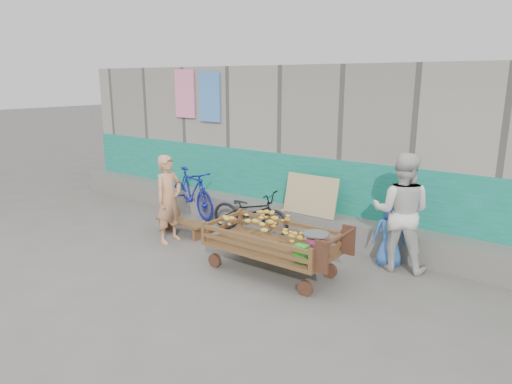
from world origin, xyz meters
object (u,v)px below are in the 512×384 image
Objects in this scene: bench at (182,224)px; child at (390,234)px; banana_cart at (269,233)px; bicycle_blue at (192,192)px; woman at (401,212)px; vendor_man at (169,199)px; bicycle_dark at (250,212)px.

child reaches higher than bench.
banana_cart is 1.83m from child.
banana_cart is 1.27× the size of bicycle_blue.
banana_cart is 2.04× the size of child.
woman reaches higher than banana_cart.
banana_cart is 1.35× the size of vendor_man.
child reaches higher than banana_cart.
bicycle_blue is (-0.80, 1.37, -0.27)m from vendor_man.
bench is at bearing 13.85° from vendor_man.
child is 0.62× the size of bicycle_blue.
bench is 3.84m from woman.
woman is at bearing 40.28° from banana_cart.
banana_cart is 2.29m from bench.
banana_cart reaches higher than bench.
vendor_man reaches higher than bicycle_blue.
child is (1.33, 1.25, -0.09)m from banana_cart.
banana_cart is at bearing -92.38° from vendor_man.
banana_cart is at bearing -142.36° from bicycle_dark.
vendor_man is 0.94× the size of bicycle_blue.
bicycle_blue is (-4.38, 0.16, -0.39)m from woman.
bicycle_dark is at bearing 39.20° from bench.
child reaches higher than bicycle_dark.
vendor_man is (0.10, -0.38, 0.57)m from bench.
child is 0.66× the size of bicycle_dark.
banana_cart is at bearing 15.10° from child.
bicycle_dark is at bearing -27.29° from child.
bicycle_blue is (-2.91, 1.41, -0.11)m from banana_cart.
woman is at bearing -72.61° from vendor_man.
bench is at bearing 169.04° from banana_cart.
vendor_man is at bearing 5.97° from woman.
child is at bearing 13.10° from bench.
bicycle_blue is (-0.69, 0.98, 0.30)m from bench.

